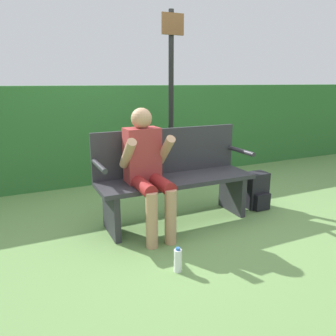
% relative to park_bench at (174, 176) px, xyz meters
% --- Properties ---
extents(ground_plane, '(40.00, 40.00, 0.00)m').
position_rel_park_bench_xyz_m(ground_plane, '(0.00, -0.07, -0.50)').
color(ground_plane, '#668E4C').
extents(hedge_back, '(12.00, 0.58, 1.43)m').
position_rel_park_bench_xyz_m(hedge_back, '(0.00, 1.91, 0.21)').
color(hedge_back, '#2D662D').
rests_on(hedge_back, ground).
extents(park_bench, '(1.68, 0.50, 0.99)m').
position_rel_park_bench_xyz_m(park_bench, '(0.00, 0.00, 0.00)').
color(park_bench, '#2D2D33').
rests_on(park_bench, ground).
extents(person_seated, '(0.48, 0.63, 1.24)m').
position_rel_park_bench_xyz_m(person_seated, '(-0.37, -0.15, 0.19)').
color(person_seated, '#993333').
rests_on(person_seated, ground).
extents(backpack, '(0.26, 0.25, 0.43)m').
position_rel_park_bench_xyz_m(backpack, '(1.06, -0.10, -0.30)').
color(backpack, black).
rests_on(backpack, ground).
extents(water_bottle, '(0.07, 0.07, 0.21)m').
position_rel_park_bench_xyz_m(water_bottle, '(-0.43, -0.95, -0.40)').
color(water_bottle, white).
rests_on(water_bottle, ground).
extents(signpost, '(0.31, 0.09, 2.38)m').
position_rel_park_bench_xyz_m(signpost, '(0.47, 1.06, 0.83)').
color(signpost, black).
rests_on(signpost, ground).
extents(parked_car, '(4.28, 2.82, 1.23)m').
position_rel_park_bench_xyz_m(parked_car, '(3.04, 11.22, 0.10)').
color(parked_car, maroon).
rests_on(parked_car, ground).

